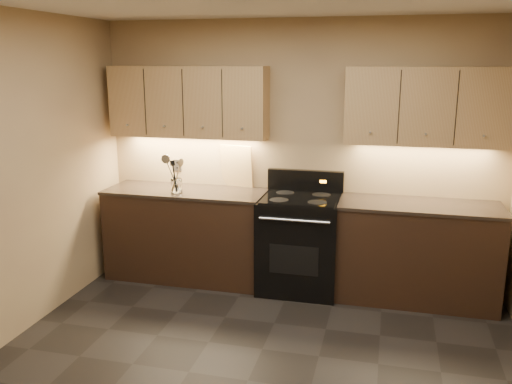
% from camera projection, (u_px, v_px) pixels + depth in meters
% --- Properties ---
extents(floor, '(4.00, 4.00, 0.00)m').
position_uv_depth(floor, '(248.00, 381.00, 3.82)').
color(floor, black).
rests_on(floor, ground).
extents(wall_back, '(4.00, 0.04, 2.60)m').
position_uv_depth(wall_back, '(299.00, 153.00, 5.40)').
color(wall_back, tan).
rests_on(wall_back, ground).
extents(counter_left, '(1.62, 0.62, 0.93)m').
position_uv_depth(counter_left, '(187.00, 234.00, 5.58)').
color(counter_left, black).
rests_on(counter_left, ground).
extents(counter_right, '(1.46, 0.62, 0.93)m').
position_uv_depth(counter_right, '(417.00, 252.00, 5.04)').
color(counter_right, black).
rests_on(counter_right, ground).
extents(stove, '(0.76, 0.68, 1.14)m').
position_uv_depth(stove, '(300.00, 242.00, 5.28)').
color(stove, black).
rests_on(stove, ground).
extents(upper_cab_left, '(1.60, 0.30, 0.70)m').
position_uv_depth(upper_cab_left, '(188.00, 102.00, 5.40)').
color(upper_cab_left, tan).
rests_on(upper_cab_left, wall_back).
extents(upper_cab_right, '(1.44, 0.30, 0.70)m').
position_uv_depth(upper_cab_right, '(427.00, 106.00, 4.86)').
color(upper_cab_right, tan).
rests_on(upper_cab_right, wall_back).
extents(outlet_plate, '(0.08, 0.01, 0.12)m').
position_uv_depth(outlet_plate, '(177.00, 165.00, 5.75)').
color(outlet_plate, '#B2B5BA').
rests_on(outlet_plate, wall_back).
extents(utensil_crock, '(0.13, 0.13, 0.14)m').
position_uv_depth(utensil_crock, '(176.00, 186.00, 5.34)').
color(utensil_crock, white).
rests_on(utensil_crock, counter_left).
extents(cutting_board, '(0.35, 0.13, 0.44)m').
position_uv_depth(cutting_board, '(237.00, 166.00, 5.56)').
color(cutting_board, '#DEAF77').
rests_on(cutting_board, counter_left).
extents(wooden_spoon, '(0.16, 0.08, 0.34)m').
position_uv_depth(wooden_spoon, '(173.00, 174.00, 5.32)').
color(wooden_spoon, '#DEAF77').
rests_on(wooden_spoon, utensil_crock).
extents(black_turner, '(0.15, 0.12, 0.33)m').
position_uv_depth(black_turner, '(176.00, 175.00, 5.31)').
color(black_turner, black).
rests_on(black_turner, utensil_crock).
extents(steel_spatula, '(0.25, 0.12, 0.40)m').
position_uv_depth(steel_spatula, '(179.00, 172.00, 5.30)').
color(steel_spatula, silver).
rests_on(steel_spatula, utensil_crock).
extents(steel_skimmer, '(0.21, 0.11, 0.37)m').
position_uv_depth(steel_skimmer, '(178.00, 173.00, 5.30)').
color(steel_skimmer, silver).
rests_on(steel_skimmer, utensil_crock).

